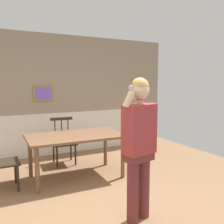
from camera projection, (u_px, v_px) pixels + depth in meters
ground_plane at (97, 210)px, 3.33m from camera, size 7.00×7.00×0.00m
room_back_partition at (45, 98)px, 5.69m from camera, size 6.36×0.17×2.78m
dining_table at (76, 140)px, 4.40m from camera, size 1.71×1.01×0.78m
chair_near_window at (64, 141)px, 5.20m from camera, size 0.51×0.51×0.95m
chair_by_doorway at (1, 162)px, 3.90m from camera, size 0.46×0.46×0.95m
person_figure at (140, 139)px, 3.00m from camera, size 0.55×0.29×1.76m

